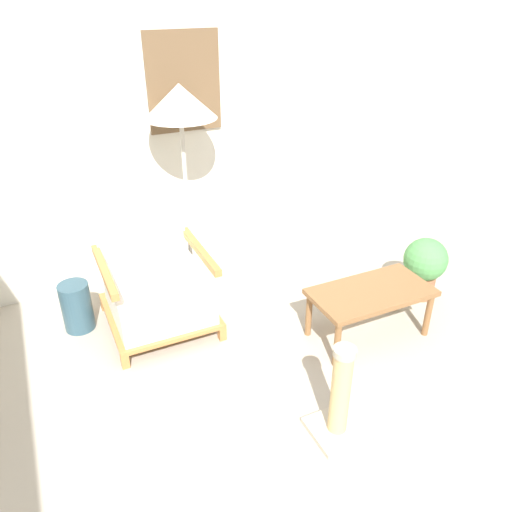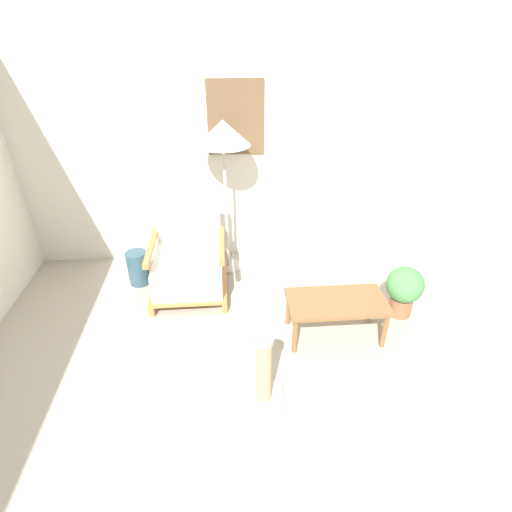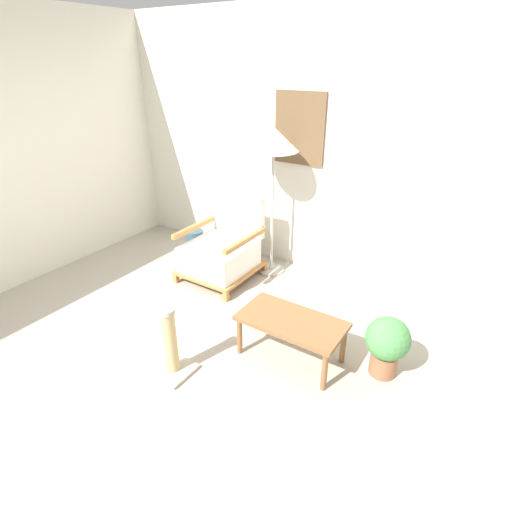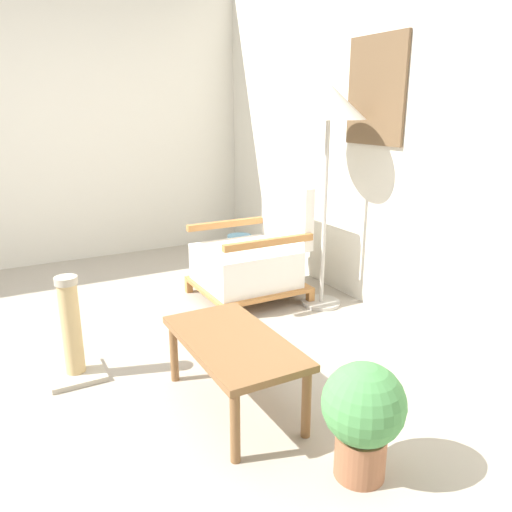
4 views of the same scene
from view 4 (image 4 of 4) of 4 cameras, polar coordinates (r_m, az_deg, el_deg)
name	(u,v)px [view 4 (image 4 of 4)]	position (r m, az deg, el deg)	size (l,w,h in m)	color
ground_plane	(42,387)	(3.00, -23.24, -13.60)	(14.00, 14.00, 0.00)	#A89E8E
wall_back	(391,121)	(3.60, 15.13, 14.65)	(8.00, 0.09, 2.70)	silver
wall_left	(53,118)	(5.05, -22.22, 14.41)	(0.06, 8.00, 2.70)	silver
armchair	(252,259)	(3.87, -0.51, -0.36)	(0.73, 0.77, 0.88)	#B2753D
floor_lamp	(329,111)	(3.57, 8.29, 16.07)	(0.52, 0.52, 1.60)	#B7B2A8
coffee_table	(233,348)	(2.47, -2.60, -10.41)	(0.83, 0.44, 0.37)	brown
vase	(240,255)	(4.44, -1.89, 0.12)	(0.21, 0.21, 0.36)	#2D4C5B
potted_plant	(363,413)	(2.10, 12.13, -17.17)	(0.33, 0.33, 0.50)	#935B3D
scratching_post	(73,339)	(2.94, -20.23, -8.89)	(0.29, 0.29, 0.59)	#B2A893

